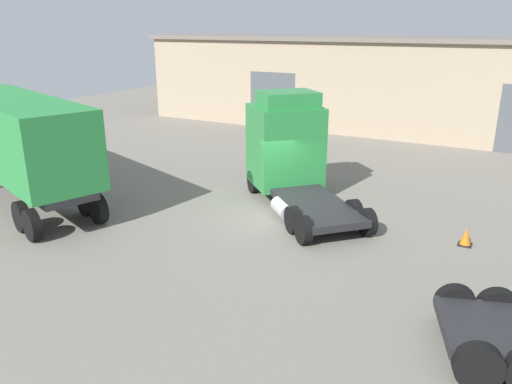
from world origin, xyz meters
TOP-DOWN VIEW (x-y plane):
  - ground_plane at (0.00, 0.00)m, footprint 60.00×60.00m
  - warehouse_building at (0.00, 17.62)m, footprint 34.49×7.74m
  - container_trailer_green at (-9.15, -3.43)m, footprint 9.73×5.49m
  - tractor_unit_green at (-0.59, 1.85)m, footprint 6.30×6.20m
  - traffic_cone at (6.16, 0.43)m, footprint 0.40×0.40m

SIDE VIEW (x-z plane):
  - ground_plane at x=0.00m, z-range 0.00..0.00m
  - traffic_cone at x=6.16m, z-range -0.02..0.53m
  - tractor_unit_green at x=-0.59m, z-range -0.13..4.00m
  - container_trailer_green at x=-9.15m, z-range 0.55..4.54m
  - warehouse_building at x=0.00m, z-range 0.01..5.78m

